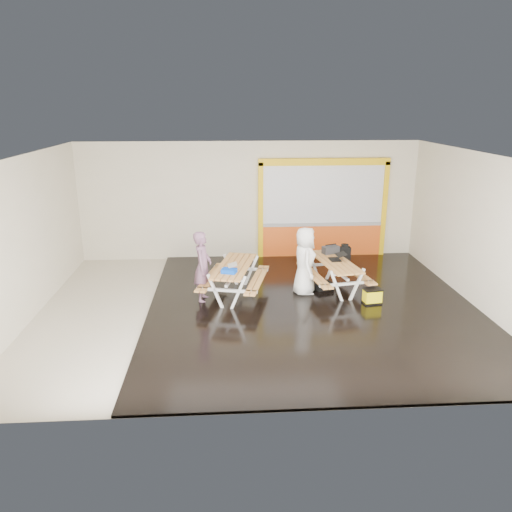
{
  "coord_description": "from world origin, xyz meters",
  "views": [
    {
      "loc": [
        -0.73,
        -10.48,
        4.55
      ],
      "look_at": [
        0.0,
        0.9,
        1.0
      ],
      "focal_mm": 34.64,
      "sensor_mm": 36.0,
      "label": 1
    }
  ],
  "objects": [
    {
      "name": "fluke_bag",
      "position": [
        2.67,
        0.05,
        0.22
      ],
      "size": [
        0.45,
        0.33,
        0.36
      ],
      "color": "black",
      "rests_on": "deck"
    },
    {
      "name": "picnic_table_right",
      "position": [
        1.97,
        1.01,
        0.61
      ],
      "size": [
        1.68,
        2.2,
        0.8
      ],
      "color": "#B17D44",
      "rests_on": "deck"
    },
    {
      "name": "deck",
      "position": [
        1.25,
        0.0,
        0.03
      ],
      "size": [
        7.5,
        7.98,
        0.05
      ],
      "primitive_type": "cube",
      "color": "black",
      "rests_on": "room"
    },
    {
      "name": "dark_case",
      "position": [
        1.72,
        1.06,
        0.13
      ],
      "size": [
        0.52,
        0.45,
        0.16
      ],
      "primitive_type": "cube",
      "rotation": [
        0.0,
        0.0,
        0.33
      ],
      "color": "black",
      "rests_on": "deck"
    },
    {
      "name": "laptop_left",
      "position": [
        -0.67,
        0.42,
        0.87
      ],
      "size": [
        0.37,
        0.34,
        0.15
      ],
      "color": "silver",
      "rests_on": "picnic_table_left"
    },
    {
      "name": "laptop_right",
      "position": [
        2.04,
        1.1,
        0.85
      ],
      "size": [
        0.44,
        0.39,
        0.17
      ],
      "color": "black",
      "rests_on": "picnic_table_right"
    },
    {
      "name": "kiosk",
      "position": [
        2.2,
        3.93,
        1.44
      ],
      "size": [
        3.88,
        0.16,
        3.0
      ],
      "color": "#DD5316",
      "rests_on": "room"
    },
    {
      "name": "room",
      "position": [
        0.0,
        0.0,
        1.75
      ],
      "size": [
        10.02,
        8.02,
        3.52
      ],
      "color": "beige",
      "rests_on": "ground"
    },
    {
      "name": "person_right",
      "position": [
        1.19,
        0.88,
        0.84
      ],
      "size": [
        0.56,
        0.85,
        1.71
      ],
      "primitive_type": "imported",
      "rotation": [
        0.0,
        0.0,
        1.59
      ],
      "color": "white",
      "rests_on": "deck"
    },
    {
      "name": "toolbox",
      "position": [
        1.99,
        1.66,
        0.9
      ],
      "size": [
        0.47,
        0.35,
        0.25
      ],
      "color": "black",
      "rests_on": "picnic_table_right"
    },
    {
      "name": "picnic_table_left",
      "position": [
        -0.54,
        0.75,
        0.63
      ],
      "size": [
        1.85,
        2.34,
        0.83
      ],
      "color": "#B17D44",
      "rests_on": "deck"
    },
    {
      "name": "blue_pouch",
      "position": [
        -0.66,
        0.21,
        0.87
      ],
      "size": [
        0.39,
        0.33,
        0.1
      ],
      "primitive_type": "cube",
      "rotation": [
        0.0,
        0.0,
        -0.33
      ],
      "color": "#073FC4",
      "rests_on": "picnic_table_left"
    },
    {
      "name": "backpack",
      "position": [
        2.41,
        1.84,
        0.72
      ],
      "size": [
        0.31,
        0.2,
        0.51
      ],
      "color": "black",
      "rests_on": "picnic_table_right"
    },
    {
      "name": "person_left",
      "position": [
        -1.28,
        0.55,
        0.86
      ],
      "size": [
        0.5,
        0.68,
        1.71
      ],
      "primitive_type": "imported",
      "rotation": [
        0.0,
        0.0,
        1.41
      ],
      "color": "#744E67",
      "rests_on": "deck"
    }
  ]
}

